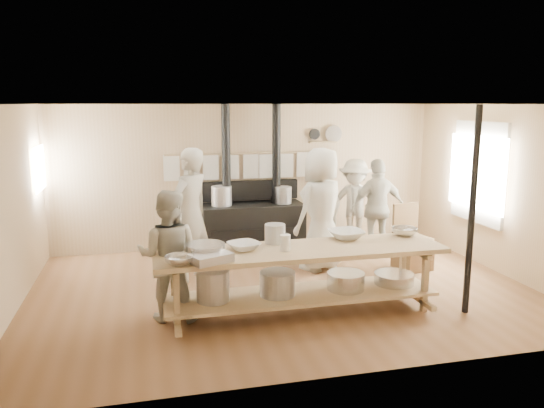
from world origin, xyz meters
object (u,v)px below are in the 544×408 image
cook_by_window (355,203)px  roasting_pan (211,258)px  stove (252,222)px  chair (412,250)px  cook_far_left (190,215)px  cook_center (321,209)px  prep_table (300,274)px  cook_right (378,208)px  cook_left (168,255)px

cook_by_window → roasting_pan: (-3.04, -3.16, 0.09)m
stove → chair: 2.82m
chair → roasting_pan: size_ratio=2.29×
cook_far_left → cook_center: bearing=136.9°
stove → cook_far_left: (-1.20, -1.33, 0.47)m
prep_table → chair: chair is taller
cook_far_left → roasting_pan: 2.00m
cook_right → roasting_pan: cook_right is taller
cook_far_left → cook_right: cook_far_left is taller
prep_table → cook_center: bearing=63.5°
cook_by_window → cook_far_left: bearing=-129.9°
cook_left → cook_by_window: cook_by_window is taller
chair → prep_table: bearing=-160.5°
chair → roasting_pan: chair is taller
cook_by_window → roasting_pan: cook_by_window is taller
stove → cook_center: bearing=-57.5°
cook_left → cook_center: 2.84m
cook_left → cook_by_window: 4.35m
cook_center → prep_table: bearing=34.6°
roasting_pan → cook_by_window: bearing=46.2°
cook_far_left → cook_by_window: bearing=157.3°
stove → cook_by_window: size_ratio=1.60×
cook_by_window → chair: (0.39, -1.49, -0.51)m
roasting_pan → prep_table: bearing=15.3°
cook_far_left → cook_by_window: size_ratio=1.22×
cook_left → cook_center: cook_center is taller
prep_table → roasting_pan: bearing=-164.7°
stove → roasting_pan: stove is taller
cook_far_left → cook_center: 2.05m
cook_by_window → chair: bearing=-46.0°
prep_table → cook_left: size_ratio=2.24×
cook_right → roasting_pan: (-3.18, -2.50, 0.05)m
cook_center → cook_right: bearing=173.6°
cook_left → chair: bearing=-147.8°
cook_left → cook_right: bearing=-135.9°
cook_far_left → cook_left: 1.51m
cook_left → cook_center: (2.44, 1.45, 0.17)m
cook_center → roasting_pan: cook_center is taller
chair → cook_far_left: bearing=163.2°
chair → roasting_pan: (-3.42, -1.68, 0.59)m
stove → chair: (2.27, -1.65, -0.22)m
cook_far_left → chair: (3.47, -0.32, -0.69)m
cook_far_left → cook_by_window: cook_far_left is taller
cook_right → cook_by_window: (-0.15, 0.67, -0.04)m
stove → cook_center: size_ratio=1.34×
stove → prep_table: bearing=-90.0°
stove → cook_right: stove is taller
prep_table → chair: 2.66m
cook_far_left → chair: bearing=131.4°
cook_far_left → cook_right: size_ratio=1.17×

